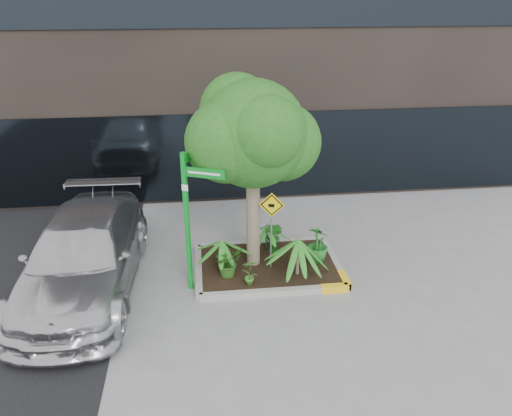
{
  "coord_description": "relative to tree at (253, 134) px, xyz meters",
  "views": [
    {
      "loc": [
        -1.25,
        -9.62,
        6.04
      ],
      "look_at": [
        -0.09,
        0.2,
        1.61
      ],
      "focal_mm": 35.0,
      "sensor_mm": 36.0,
      "label": 1
    }
  ],
  "objects": [
    {
      "name": "palm_back",
      "position": [
        0.42,
        0.64,
        -2.46
      ],
      "size": [
        0.73,
        0.73,
        0.82
      ],
      "color": "gray",
      "rests_on": "ground"
    },
    {
      "name": "shrub_b",
      "position": [
        1.49,
        -0.11,
        -2.63
      ],
      "size": [
        0.69,
        0.69,
        0.88
      ],
      "primitive_type": "imported",
      "rotation": [
        0.0,
        0.0,
        2.41
      ],
      "color": "#216F26",
      "rests_on": "planter"
    },
    {
      "name": "tree",
      "position": [
        0.0,
        0.0,
        0.0
      ],
      "size": [
        2.94,
        2.61,
        4.41
      ],
      "color": "gray",
      "rests_on": "ground"
    },
    {
      "name": "cattle_sign",
      "position": [
        0.38,
        -0.25,
        -1.83
      ],
      "size": [
        0.55,
        0.17,
        1.83
      ],
      "rotation": [
        0.0,
        0.0,
        -0.27
      ],
      "color": "slate",
      "rests_on": "ground"
    },
    {
      "name": "parked_car",
      "position": [
        -3.67,
        -0.38,
        -2.43
      ],
      "size": [
        2.4,
        5.54,
        1.59
      ],
      "primitive_type": "imported",
      "rotation": [
        0.0,
        0.0,
        -0.03
      ],
      "color": "silver",
      "rests_on": "ground"
    },
    {
      "name": "shrub_a",
      "position": [
        -0.62,
        -0.51,
        -2.73
      ],
      "size": [
        0.84,
        0.84,
        0.67
      ],
      "primitive_type": "imported",
      "rotation": [
        0.0,
        0.0,
        0.58
      ],
      "color": "#2A5F1B",
      "rests_on": "planter"
    },
    {
      "name": "shrub_d",
      "position": [
        0.55,
        0.44,
        -2.66
      ],
      "size": [
        0.63,
        0.63,
        0.81
      ],
      "primitive_type": "imported",
      "rotation": [
        0.0,
        0.0,
        5.47
      ],
      "color": "#1E681E",
      "rests_on": "planter"
    },
    {
      "name": "shrub_c",
      "position": [
        -0.18,
        -0.95,
        -2.75
      ],
      "size": [
        0.38,
        0.38,
        0.64
      ],
      "primitive_type": "imported",
      "rotation": [
        0.0,
        0.0,
        3.26
      ],
      "color": "#397624",
      "rests_on": "planter"
    },
    {
      "name": "street_sign_post",
      "position": [
        -1.36,
        -0.67,
        -1.31
      ],
      "size": [
        0.85,
        1.13,
        3.1
      ],
      "rotation": [
        0.0,
        0.0,
        -0.39
      ],
      "color": "#0E9E28",
      "rests_on": "ground"
    },
    {
      "name": "ground",
      "position": [
        0.13,
        -0.4,
        -3.22
      ],
      "size": [
        80.0,
        80.0,
        0.0
      ],
      "primitive_type": "plane",
      "color": "gray",
      "rests_on": "ground"
    },
    {
      "name": "palm_front",
      "position": [
        0.92,
        -0.62,
        -2.21
      ],
      "size": [
        1.04,
        1.04,
        1.16
      ],
      "color": "gray",
      "rests_on": "ground"
    },
    {
      "name": "planter",
      "position": [
        0.36,
        -0.13,
        -3.12
      ],
      "size": [
        3.35,
        2.36,
        0.15
      ],
      "color": "#9E9E99",
      "rests_on": "ground"
    },
    {
      "name": "palm_left",
      "position": [
        -0.72,
        -0.18,
        -2.38
      ],
      "size": [
        0.83,
        0.83,
        0.92
      ],
      "color": "gray",
      "rests_on": "ground"
    }
  ]
}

